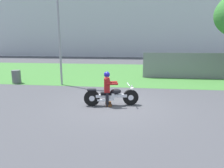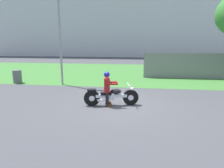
# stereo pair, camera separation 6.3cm
# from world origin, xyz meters

# --- Properties ---
(ground) EXTENTS (120.00, 120.00, 0.00)m
(ground) POSITION_xyz_m (0.00, 0.00, 0.00)
(ground) COLOR #424247
(grass_verge) EXTENTS (60.00, 12.00, 0.01)m
(grass_verge) POSITION_xyz_m (0.00, 9.27, 0.00)
(grass_verge) COLOR #3D7533
(grass_verge) RESTS_ON ground
(stadium_facade) EXTENTS (48.62, 8.00, 15.43)m
(stadium_facade) POSITION_xyz_m (-2.77, 30.28, 7.71)
(stadium_facade) COLOR silver
(stadium_facade) RESTS_ON ground
(motorcycle_lead) EXTENTS (2.20, 0.76, 0.88)m
(motorcycle_lead) POSITION_xyz_m (-0.20, -0.02, 0.39)
(motorcycle_lead) COLOR black
(motorcycle_lead) RESTS_ON ground
(rider_lead) EXTENTS (0.61, 0.53, 1.40)m
(rider_lead) POSITION_xyz_m (-0.36, -0.05, 0.82)
(rider_lead) COLOR black
(rider_lead) RESTS_ON ground
(streetlight_pole) EXTENTS (0.96, 0.20, 5.58)m
(streetlight_pole) POSITION_xyz_m (-3.59, 3.60, 3.50)
(streetlight_pole) COLOR gray
(streetlight_pole) RESTS_ON ground
(trash_can) EXTENTS (0.53, 0.53, 0.82)m
(trash_can) POSITION_xyz_m (-6.70, 3.69, 0.41)
(trash_can) COLOR #595E5B
(trash_can) RESTS_ON ground
(fence_segment) EXTENTS (7.00, 0.06, 1.80)m
(fence_segment) POSITION_xyz_m (4.72, 6.76, 0.90)
(fence_segment) COLOR slate
(fence_segment) RESTS_ON ground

